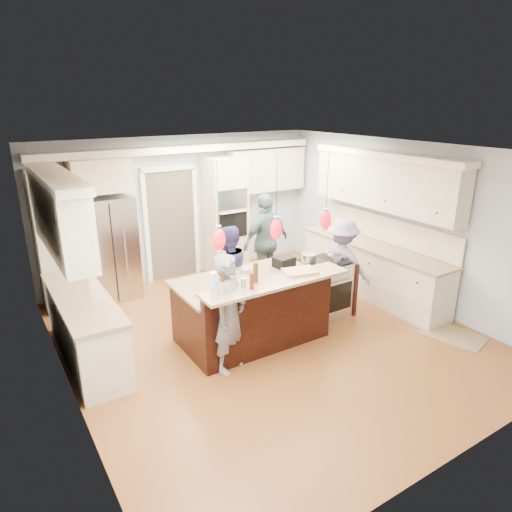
{
  "coord_description": "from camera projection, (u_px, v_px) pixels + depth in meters",
  "views": [
    {
      "loc": [
        -3.37,
        -4.98,
        3.34
      ],
      "look_at": [
        0.0,
        0.35,
        1.15
      ],
      "focal_mm": 32.0,
      "sensor_mm": 36.0,
      "label": 1
    }
  ],
  "objects": [
    {
      "name": "island_range",
      "position": [
        324.0,
        287.0,
        7.33
      ],
      "size": [
        0.82,
        0.71,
        0.92
      ],
      "color": "#B7B7BC",
      "rests_on": "ground"
    },
    {
      "name": "pot_small",
      "position": [
        334.0,
        258.0,
        7.12
      ],
      "size": [
        0.22,
        0.22,
        0.11
      ],
      "primitive_type": "cylinder",
      "color": "#B7B7BC",
      "rests_on": "island_range"
    },
    {
      "name": "refrigerator",
      "position": [
        108.0,
        249.0,
        7.8
      ],
      "size": [
        0.9,
        0.7,
        1.8
      ],
      "primitive_type": "cube",
      "color": "#B7B7BC",
      "rests_on": "ground"
    },
    {
      "name": "back_upper_cabinets",
      "position": [
        148.0,
        198.0,
        8.05
      ],
      "size": [
        5.3,
        0.61,
        2.54
      ],
      "color": "beige",
      "rests_on": "ground"
    },
    {
      "name": "beer_bottle_c",
      "position": [
        256.0,
        273.0,
        5.76
      ],
      "size": [
        0.08,
        0.08,
        0.26
      ],
      "primitive_type": "cylinder",
      "rotation": [
        0.0,
        0.0,
        -0.19
      ],
      "color": "#48250C",
      "rests_on": "kitchen_island"
    },
    {
      "name": "person_far_left",
      "position": [
        228.0,
        273.0,
        7.1
      ],
      "size": [
        0.86,
        0.75,
        1.51
      ],
      "primitive_type": "imported",
      "rotation": [
        0.0,
        0.0,
        3.41
      ],
      "color": "navy",
      "rests_on": "ground"
    },
    {
      "name": "pot_large",
      "position": [
        309.0,
        258.0,
        7.08
      ],
      "size": [
        0.24,
        0.24,
        0.14
      ],
      "primitive_type": "cylinder",
      "color": "#B7B7BC",
      "rests_on": "island_range"
    },
    {
      "name": "pendant_lights",
      "position": [
        276.0,
        229.0,
        5.65
      ],
      "size": [
        1.75,
        0.15,
        1.03
      ],
      "color": "black",
      "rests_on": "ground"
    },
    {
      "name": "cutting_board",
      "position": [
        300.0,
        271.0,
        6.12
      ],
      "size": [
        0.49,
        0.4,
        0.03
      ],
      "primitive_type": "cube",
      "rotation": [
        0.0,
        0.0,
        -0.23
      ],
      "color": "tan",
      "rests_on": "kitchen_island"
    },
    {
      "name": "right_counter_run",
      "position": [
        377.0,
        237.0,
        7.9
      ],
      "size": [
        0.64,
        3.1,
        2.51
      ],
      "color": "beige",
      "rests_on": "ground"
    },
    {
      "name": "beer_bottle_b",
      "position": [
        252.0,
        281.0,
        5.56
      ],
      "size": [
        0.06,
        0.06,
        0.22
      ],
      "primitive_type": "cylinder",
      "rotation": [
        0.0,
        0.0,
        0.19
      ],
      "color": "#48250C",
      "rests_on": "kitchen_island"
    },
    {
      "name": "room_shell",
      "position": [
        270.0,
        217.0,
        6.18
      ],
      "size": [
        5.54,
        6.04,
        2.72
      ],
      "color": "#B2BCC6",
      "rests_on": "ground"
    },
    {
      "name": "person_far_right",
      "position": [
        266.0,
        241.0,
        8.27
      ],
      "size": [
        1.09,
        0.6,
        1.76
      ],
      "primitive_type": "imported",
      "rotation": [
        0.0,
        0.0,
        3.31
      ],
      "color": "#4B6969",
      "rests_on": "ground"
    },
    {
      "name": "drink_can",
      "position": [
        243.0,
        283.0,
        5.62
      ],
      "size": [
        0.08,
        0.08,
        0.13
      ],
      "primitive_type": "cylinder",
      "rotation": [
        0.0,
        0.0,
        0.21
      ],
      "color": "#B7B7BC",
      "rests_on": "kitchen_island"
    },
    {
      "name": "person_bar_end",
      "position": [
        229.0,
        314.0,
        5.7
      ],
      "size": [
        0.69,
        0.61,
        1.58
      ],
      "primitive_type": "imported",
      "rotation": [
        0.0,
        0.0,
        0.52
      ],
      "color": "slate",
      "rests_on": "ground"
    },
    {
      "name": "person_range_side",
      "position": [
        342.0,
        264.0,
        7.51
      ],
      "size": [
        0.88,
        1.11,
        1.51
      ],
      "primitive_type": "imported",
      "rotation": [
        0.0,
        0.0,
        1.94
      ],
      "color": "gray",
      "rests_on": "ground"
    },
    {
      "name": "left_cabinets",
      "position": [
        76.0,
        287.0,
        5.83
      ],
      "size": [
        0.64,
        2.3,
        2.51
      ],
      "color": "beige",
      "rests_on": "ground"
    },
    {
      "name": "water_bottle",
      "position": [
        213.0,
        286.0,
        5.28
      ],
      "size": [
        0.1,
        0.1,
        0.33
      ],
      "primitive_type": "cylinder",
      "rotation": [
        0.0,
        0.0,
        -0.33
      ],
      "color": "silver",
      "rests_on": "kitchen_island"
    },
    {
      "name": "oven_column",
      "position": [
        225.0,
        216.0,
        8.9
      ],
      "size": [
        0.72,
        0.69,
        2.3
      ],
      "color": "beige",
      "rests_on": "ground"
    },
    {
      "name": "floor_rug",
      "position": [
        453.0,
        335.0,
        6.78
      ],
      "size": [
        0.81,
        1.0,
        0.01
      ],
      "primitive_type": "cube",
      "rotation": [
        0.0,
        0.0,
        0.26
      ],
      "color": "#927F4F",
      "rests_on": "ground"
    },
    {
      "name": "beer_bottle_a",
      "position": [
        223.0,
        284.0,
        5.48
      ],
      "size": [
        0.06,
        0.06,
        0.21
      ],
      "primitive_type": "cylinder",
      "rotation": [
        0.0,
        0.0,
        -0.23
      ],
      "color": "#48250C",
      "rests_on": "kitchen_island"
    },
    {
      "name": "kitchen_island",
      "position": [
        252.0,
        308.0,
        6.55
      ],
      "size": [
        2.1,
        1.46,
        1.12
      ],
      "color": "black",
      "rests_on": "ground"
    },
    {
      "name": "ground_plane",
      "position": [
        269.0,
        336.0,
        6.77
      ],
      "size": [
        6.0,
        6.0,
        0.0
      ],
      "primitive_type": "plane",
      "color": "#99572A",
      "rests_on": "ground"
    }
  ]
}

